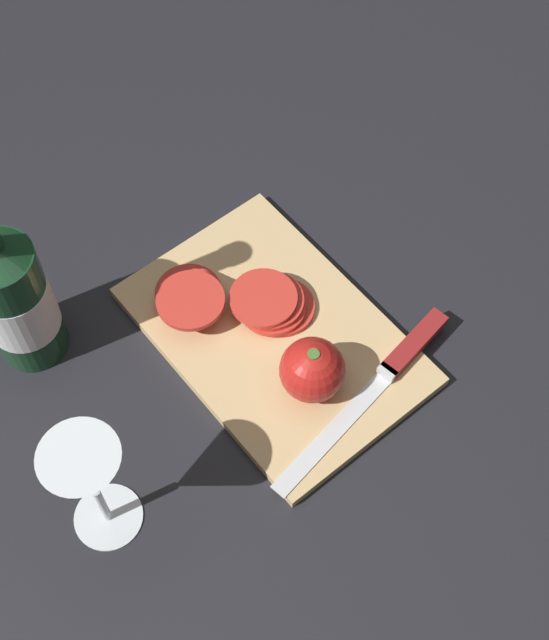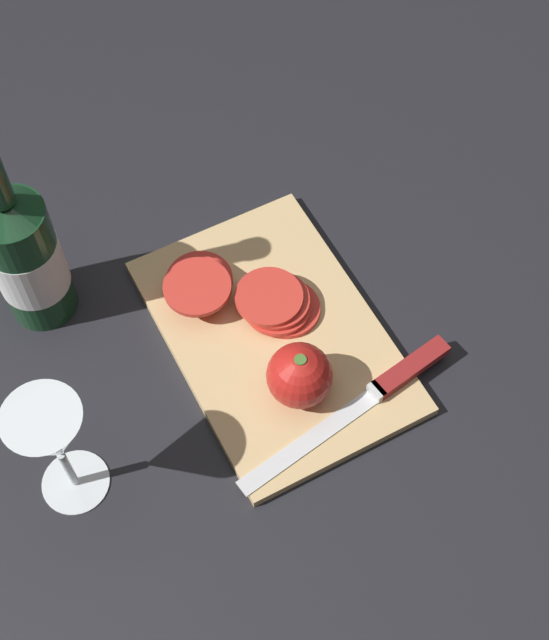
% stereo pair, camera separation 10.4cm
% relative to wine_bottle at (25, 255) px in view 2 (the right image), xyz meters
% --- Properties ---
extents(ground_plane, '(3.00, 3.00, 0.00)m').
position_rel_wine_bottle_xyz_m(ground_plane, '(0.11, 0.25, -0.10)').
color(ground_plane, black).
extents(cutting_board, '(0.35, 0.24, 0.01)m').
position_rel_wine_bottle_xyz_m(cutting_board, '(0.18, 0.23, -0.10)').
color(cutting_board, tan).
rests_on(cutting_board, ground_plane).
extents(wine_bottle, '(0.08, 0.08, 0.30)m').
position_rel_wine_bottle_xyz_m(wine_bottle, '(0.00, 0.00, 0.00)').
color(wine_bottle, '#14381E').
rests_on(wine_bottle, ground_plane).
extents(wine_glass, '(0.08, 0.08, 0.18)m').
position_rel_wine_bottle_xyz_m(wine_glass, '(0.24, -0.05, 0.02)').
color(wine_glass, silver).
rests_on(wine_glass, ground_plane).
extents(whole_tomato, '(0.08, 0.08, 0.08)m').
position_rel_wine_bottle_xyz_m(whole_tomato, '(0.26, 0.22, -0.05)').
color(whole_tomato, red).
rests_on(whole_tomato, cutting_board).
extents(knife, '(0.07, 0.30, 0.01)m').
position_rel_wine_bottle_xyz_m(knife, '(0.30, 0.31, -0.08)').
color(knife, silver).
rests_on(knife, cutting_board).
extents(tomato_slice_stack_near, '(0.10, 0.10, 0.03)m').
position_rel_wine_bottle_xyz_m(tomato_slice_stack_near, '(0.15, 0.25, -0.08)').
color(tomato_slice_stack_near, red).
rests_on(tomato_slice_stack_near, cutting_board).
extents(tomato_slice_stack_far, '(0.11, 0.10, 0.03)m').
position_rel_wine_bottle_xyz_m(tomato_slice_stack_far, '(0.08, 0.17, -0.07)').
color(tomato_slice_stack_far, red).
rests_on(tomato_slice_stack_far, cutting_board).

